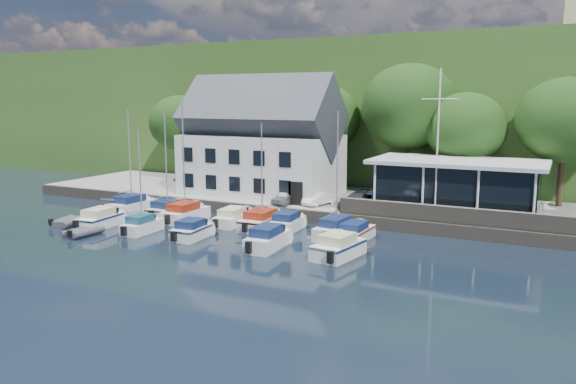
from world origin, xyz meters
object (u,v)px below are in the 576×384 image
object	(u,v)px
car_blue	(369,200)
boat_r1_3	(234,216)
boat_r1_0	(130,159)
harbor_building	(261,147)
boat_r1_2	(184,163)
boat_r2_0	(101,217)
boat_r2_3	(268,237)
boat_r1_7	(355,231)
boat_r2_2	(192,229)
boat_r1_4	(262,171)
boat_r1_6	(337,172)
boat_r1_5	(287,221)
dinghy_1	(83,231)
car_dgrey	(358,200)
boat_r2_4	(338,245)
car_silver	(285,197)
boat_r1_1	(166,165)
car_white	(319,198)
dinghy_0	(68,220)
club_pavilion	(457,186)
flagpole	(438,144)
boat_r2_1	(140,176)

from	to	relation	value
car_blue	boat_r1_3	distance (m)	11.02
car_blue	boat_r1_0	world-z (taller)	boat_r1_0
harbor_building	boat_r1_2	xyz separation A→B (m)	(-1.85, -9.46, -0.60)
boat_r2_0	boat_r2_3	world-z (taller)	boat_r2_3
boat_r2_0	boat_r1_7	bearing A→B (deg)	8.63
boat_r1_0	boat_r2_2	xyz separation A→B (m)	(10.32, -5.28, -4.02)
boat_r1_4	boat_r1_6	world-z (taller)	boat_r1_6
boat_r1_5	dinghy_1	xyz separation A→B (m)	(-12.60, -8.12, -0.39)
car_dgrey	boat_r2_4	xyz separation A→B (m)	(2.62, -10.90, -0.86)
car_silver	boat_r2_4	xyz separation A→B (m)	(8.81, -10.05, -0.81)
car_dgrey	car_blue	world-z (taller)	car_blue
boat_r1_3	boat_r2_0	xyz separation A→B (m)	(-8.80, -5.32, 0.07)
car_dgrey	car_blue	bearing A→B (deg)	30.67
boat_r1_1	boat_r2_2	xyz separation A→B (m)	(6.22, -5.07, -3.73)
car_white	boat_r2_3	bearing A→B (deg)	-65.22
car_dgrey	boat_r1_2	xyz separation A→B (m)	(-12.42, -6.61, 3.11)
car_blue	dinghy_0	distance (m)	24.08
boat_r1_1	car_dgrey	bearing A→B (deg)	20.94
car_dgrey	boat_r2_2	size ratio (longest dim) A/B	0.89
boat_r1_3	dinghy_0	size ratio (longest dim) A/B	2.09
boat_r1_4	boat_r1_7	world-z (taller)	boat_r1_4
boat_r1_1	dinghy_0	world-z (taller)	boat_r1_1
harbor_building	boat_r2_2	distance (m)	14.76
club_pavilion	boat_r1_1	world-z (taller)	boat_r1_1
flagpole	boat_r2_3	xyz separation A→B (m)	(-8.75, -10.24, -5.74)
boat_r1_1	boat_r1_2	world-z (taller)	boat_r1_2
boat_r2_3	dinghy_0	world-z (taller)	boat_r2_3
boat_r2_1	boat_r2_3	size ratio (longest dim) A/B	1.38
boat_r2_2	dinghy_0	distance (m)	11.40
car_white	boat_r1_7	size ratio (longest dim) A/B	0.58
boat_r1_2	dinghy_0	bearing A→B (deg)	-143.50
car_silver	boat_r2_2	bearing A→B (deg)	-103.89
boat_r1_3	boat_r2_2	size ratio (longest dim) A/B	1.23
harbor_building	boat_r1_4	size ratio (longest dim) A/B	1.63
club_pavilion	boat_r2_0	bearing A→B (deg)	-151.14
car_blue	flagpole	size ratio (longest dim) A/B	0.35
car_silver	dinghy_1	world-z (taller)	car_silver
boat_r1_7	boat_r1_2	bearing A→B (deg)	-176.85
boat_r2_1	boat_r1_6	bearing A→B (deg)	19.30
car_dgrey	dinghy_1	bearing A→B (deg)	-130.42
car_silver	boat_r1_5	bearing A→B (deg)	-62.77
car_white	dinghy_0	xyz separation A→B (m)	(-16.52, -11.81, -1.20)
boat_r2_1	boat_r2_2	world-z (taller)	boat_r2_1
car_silver	boat_r1_7	distance (m)	9.97
boat_r1_5	boat_r1_4	bearing A→B (deg)	-179.05
car_dgrey	boat_r1_4	world-z (taller)	boat_r1_4
boat_r1_5	boat_r2_4	size ratio (longest dim) A/B	0.93
boat_r1_4	boat_r1_6	distance (m)	6.25
club_pavilion	boat_r1_0	bearing A→B (deg)	-162.91
boat_r1_5	boat_r2_1	distance (m)	11.36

